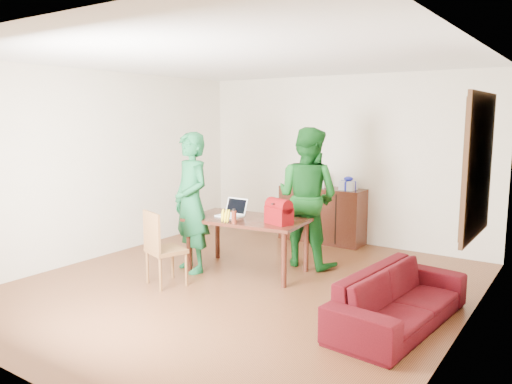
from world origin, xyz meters
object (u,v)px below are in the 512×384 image
Objects in this scene: person_far at (307,197)px; bottle at (234,216)px; person_near at (191,202)px; sofa at (399,298)px; laptop at (230,213)px; table at (247,225)px; red_bag at (279,214)px; chair at (165,263)px.

bottle is (-0.45, -1.08, -0.14)m from person_far.
sofa is (2.87, -0.18, -0.66)m from person_near.
sofa is at bearing 17.61° from person_near.
laptop is 2.59m from sofa.
red_bag reaches higher than table.
person_near is 0.97× the size of person_far.
bottle is 0.54× the size of red_bag.
person_near reaches higher than red_bag.
laptop is at bearing -173.63° from table.
red_bag is (1.16, 0.31, -0.07)m from person_near.
person_far reaches higher than chair.
chair is at bearing 105.14° from sofa.
person_near is at bearing 47.30° from person_far.
chair is (-0.52, -1.01, -0.37)m from table.
person_near is at bearing -147.28° from red_bag.
red_bag is at bearing 31.35° from bottle.
laptop reaches higher than sofa.
person_far is at bearing 67.37° from bottle.
chair is 0.50× the size of sofa.
laptop is 0.19× the size of sofa.
chair is 2.72× the size of laptop.
person_near is 0.70m from bottle.
chair reaches higher than bottle.
table is 4.79× the size of laptop.
table is 0.88× the size of person_near.
red_bag is (1.05, 0.93, 0.58)m from chair.
laptop is 1.00× the size of red_bag.
table is at bearing 97.94° from bottle.
laptop is (-0.25, -0.06, 0.13)m from table.
table is 0.86× the size of person_far.
chair is at bearing -131.56° from bottle.
red_bag is at bearing 79.95° from sofa.
table is 1.19m from chair.
bottle is (0.57, 0.64, 0.55)m from chair.
laptop is (0.38, 0.33, -0.16)m from person_near.
chair is 1.52m from red_bag.
person_near is 0.53m from laptop.
person_near reaches higher than bottle.
sofa is (1.73, -1.28, -0.68)m from person_far.
table is 1.76× the size of chair.
person_far is 1.03× the size of sofa.
person_near is 1.00× the size of sofa.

